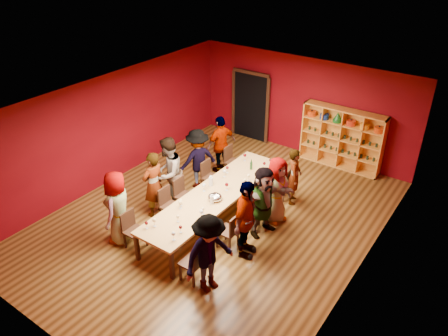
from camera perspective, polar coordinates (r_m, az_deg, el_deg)
The scene contains 46 objects.
room_shell at distance 10.02m, azimuth -1.16°, elevation 0.31°, with size 7.10×9.10×3.04m.
tasting_table at distance 10.43m, azimuth -1.11°, elevation -3.53°, with size 1.10×4.50×0.75m.
doorway at distance 14.42m, azimuth 3.57°, elevation 8.10°, with size 1.40×0.17×2.30m.
shelving_unit at distance 13.12m, azimuth 15.19°, elevation 4.15°, with size 2.40×0.40×1.80m.
chair_person_left_0 at distance 9.93m, azimuth -11.92°, elevation -7.64°, with size 0.42×0.42×0.89m.
person_left_0 at distance 9.95m, azimuth -13.66°, elevation -5.06°, with size 0.86×0.47×1.76m, color #BD7F89.
chair_person_left_1 at distance 10.59m, azimuth -7.32°, elevation -4.54°, with size 0.42×0.42×0.89m.
person_left_1 at distance 10.66m, azimuth -9.19°, elevation -2.14°, with size 0.63×0.46×1.72m, color #505056.
chair_person_left_2 at distance 10.92m, azimuth -5.45°, elevation -3.26°, with size 0.42×0.42×0.89m.
person_left_2 at distance 10.94m, azimuth -7.26°, elevation -0.62°, with size 0.91×0.50×1.87m, color #4A4A4F.
chair_person_left_3 at distance 11.64m, azimuth -1.97°, elevation -0.87°, with size 0.42×0.42×0.89m.
person_left_3 at distance 11.67m, azimuth -3.45°, elevation 1.16°, with size 1.10×0.45×1.70m, color silver.
chair_person_left_4 at distance 12.39m, azimuth 0.97°, elevation 1.15°, with size 0.42×0.42×0.89m.
person_left_4 at distance 12.41m, azimuth -0.39°, elevation 3.08°, with size 1.01×0.46×1.72m, color #131A35.
chair_person_right_0 at distance 8.89m, azimuth -3.84°, elevation -12.10°, with size 0.42×0.42×0.89m.
person_right_0 at distance 8.47m, azimuth -1.96°, elevation -11.18°, with size 1.12×0.46×1.74m, color #161D3C.
chair_person_right_1 at distance 9.66m, azimuth 0.87°, elevation -8.06°, with size 0.42×0.42×0.89m.
person_right_1 at distance 9.24m, azimuth 2.83°, elevation -6.76°, with size 1.09×0.49×1.85m, color #5E85C2.
chair_person_right_2 at distance 10.28m, azimuth 3.75°, elevation -5.52°, with size 0.42×0.42×0.89m.
person_right_2 at distance 9.96m, azimuth 5.17°, elevation -4.33°, with size 1.59×0.46×1.72m, color #46464B.
chair_person_right_3 at distance 10.70m, azimuth 5.42°, elevation -4.02°, with size 0.42×0.42×0.89m.
person_right_3 at distance 10.40m, azimuth 6.84°, elevation -2.90°, with size 0.83×0.45×1.69m, color #121732.
chair_person_right_4 at distance 11.43m, azimuth 7.88°, elevation -1.81°, with size 0.42×0.42×0.89m.
person_right_4 at distance 11.20m, azimuth 9.15°, elevation -1.07°, with size 0.55×0.40×1.51m, color #608DC7.
wine_glass_0 at distance 9.63m, azimuth -2.78°, elevation -5.40°, with size 0.07×0.07×0.18m.
wine_glass_1 at distance 10.42m, azimuth 0.35°, elevation -2.22°, with size 0.09×0.09×0.21m.
wine_glass_2 at distance 9.83m, azimuth -5.74°, elevation -4.53°, with size 0.09×0.09×0.21m.
wine_glass_3 at distance 11.73m, azimuth 2.74°, elevation 1.64°, with size 0.09×0.09×0.22m.
wine_glass_4 at distance 10.65m, azimuth 2.74°, elevation -1.62°, with size 0.07×0.07×0.18m.
wine_glass_5 at distance 10.97m, azimuth 0.06°, elevation -0.47°, with size 0.08×0.08×0.21m.
wine_glass_6 at distance 9.36m, azimuth -9.09°, elevation -6.79°, with size 0.09×0.09×0.21m.
wine_glass_7 at distance 9.93m, azimuth -5.65°, elevation -4.30°, with size 0.08×0.08×0.19m.
wine_glass_8 at distance 10.40m, azimuth -2.64°, elevation -2.31°, with size 0.09×0.09×0.21m.
wine_glass_9 at distance 9.44m, azimuth -6.06°, elevation -6.36°, with size 0.07×0.07×0.18m.
wine_glass_10 at distance 8.94m, azimuth -6.62°, elevation -8.57°, with size 0.08×0.08×0.21m.
wine_glass_11 at distance 11.15m, azimuth 0.44°, elevation 0.01°, with size 0.08×0.08×0.20m.
wine_glass_12 at distance 11.40m, azimuth 5.29°, elevation 0.56°, with size 0.08×0.08×0.19m.
wine_glass_13 at distance 9.34m, azimuth -10.10°, elevation -7.14°, with size 0.07×0.07×0.18m.
wine_glass_14 at distance 9.50m, azimuth -2.97°, elevation -5.77°, with size 0.09×0.09×0.22m.
wine_glass_15 at distance 9.14m, azimuth -5.71°, elevation -7.73°, with size 0.07×0.07×0.18m.
wine_glass_16 at distance 11.59m, azimuth 6.08°, elevation 0.98°, with size 0.07×0.07×0.18m.
wine_glass_17 at distance 10.81m, azimuth 3.22°, elevation -1.04°, with size 0.08×0.08×0.20m.
spittoon_bowl at distance 10.12m, azimuth -1.19°, elevation -3.83°, with size 0.33×0.33×0.18m, color silver.
carafe_a at distance 10.63m, azimuth -1.72°, elevation -1.74°, with size 0.13×0.13×0.27m.
carafe_b at distance 9.98m, azimuth -1.60°, elevation -4.13°, with size 0.10×0.10×0.24m.
wine_bottle at distance 11.35m, azimuth 3.57°, elevation 0.34°, with size 0.09×0.09×0.29m.
Camera 1 is at (5.21, -7.01, 6.41)m, focal length 35.00 mm.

